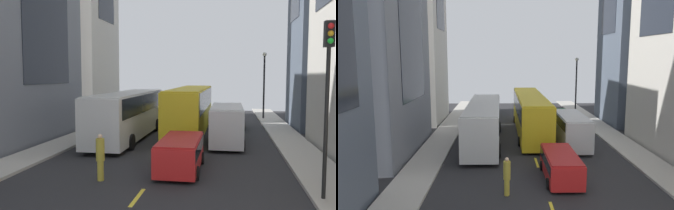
{
  "view_description": "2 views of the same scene",
  "coord_description": "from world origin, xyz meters",
  "views": [
    {
      "loc": [
        3.36,
        -26.51,
        4.54
      ],
      "look_at": [
        -1.53,
        1.4,
        2.21
      ],
      "focal_mm": 37.88,
      "sensor_mm": 36.0,
      "label": 1
    },
    {
      "loc": [
        -2.45,
        -28.2,
        7.22
      ],
      "look_at": [
        -1.93,
        2.2,
        2.56
      ],
      "focal_mm": 34.78,
      "sensor_mm": 36.0,
      "label": 2
    }
  ],
  "objects": [
    {
      "name": "ground_plane",
      "position": [
        0.0,
        0.0,
        0.0
      ],
      "size": [
        41.3,
        41.3,
        0.0
      ],
      "primitive_type": "plane",
      "color": "#28282B"
    },
    {
      "name": "sidewalk_west",
      "position": [
        -7.48,
        0.0,
        0.07
      ],
      "size": [
        2.33,
        44.0,
        0.15
      ],
      "primitive_type": "cube",
      "color": "#B2ADA3",
      "rests_on": "ground"
    },
    {
      "name": "sidewalk_east",
      "position": [
        7.48,
        0.0,
        0.07
      ],
      "size": [
        2.33,
        44.0,
        0.15
      ],
      "primitive_type": "cube",
      "color": "#B2ADA3",
      "rests_on": "ground"
    },
    {
      "name": "lane_stripe_1",
      "position": [
        0.0,
        -14.0,
        0.01
      ],
      "size": [
        0.16,
        2.0,
        0.01
      ],
      "primitive_type": "cube",
      "color": "yellow",
      "rests_on": "ground"
    },
    {
      "name": "lane_stripe_2",
      "position": [
        0.0,
        -7.0,
        0.01
      ],
      "size": [
        0.16,
        2.0,
        0.01
      ],
      "primitive_type": "cube",
      "color": "yellow",
      "rests_on": "ground"
    },
    {
      "name": "lane_stripe_3",
      "position": [
        0.0,
        0.0,
        0.01
      ],
      "size": [
        0.16,
        2.0,
        0.01
      ],
      "primitive_type": "cube",
      "color": "yellow",
      "rests_on": "ground"
    },
    {
      "name": "lane_stripe_4",
      "position": [
        0.0,
        7.0,
        0.01
      ],
      "size": [
        0.16,
        2.0,
        0.01
      ],
      "primitive_type": "cube",
      "color": "yellow",
      "rests_on": "ground"
    },
    {
      "name": "lane_stripe_5",
      "position": [
        0.0,
        14.0,
        0.01
      ],
      "size": [
        0.16,
        2.0,
        0.01
      ],
      "primitive_type": "cube",
      "color": "yellow",
      "rests_on": "ground"
    },
    {
      "name": "lane_stripe_6",
      "position": [
        0.0,
        21.0,
        0.01
      ],
      "size": [
        0.16,
        2.0,
        0.01
      ],
      "primitive_type": "cube",
      "color": "yellow",
      "rests_on": "ground"
    },
    {
      "name": "city_bus_white",
      "position": [
        -3.83,
        -1.94,
        2.01
      ],
      "size": [
        2.8,
        12.38,
        3.35
      ],
      "color": "silver",
      "rests_on": "ground"
    },
    {
      "name": "streetcar_yellow",
      "position": [
        0.31,
        1.67,
        2.13
      ],
      "size": [
        2.7,
        14.41,
        3.59
      ],
      "color": "yellow",
      "rests_on": "ground"
    },
    {
      "name": "delivery_van_white",
      "position": [
        3.19,
        -3.06,
        1.51
      ],
      "size": [
        2.25,
        5.84,
        2.58
      ],
      "color": "white",
      "rests_on": "ground"
    },
    {
      "name": "car_red_0",
      "position": [
        1.07,
        -9.96,
        0.93
      ],
      "size": [
        2.02,
        4.65,
        1.58
      ],
      "color": "red",
      "rests_on": "ground"
    },
    {
      "name": "car_green_1",
      "position": [
        3.59,
        4.34,
        0.91
      ],
      "size": [
        2.09,
        4.25,
        1.54
      ],
      "color": "#1E7238",
      "rests_on": "ground"
    },
    {
      "name": "car_green_2",
      "position": [
        -3.81,
        11.52,
        0.89
      ],
      "size": [
        1.87,
        4.45,
        1.5
      ],
      "color": "#1E7238",
      "rests_on": "ground"
    },
    {
      "name": "pedestrian_waiting_curb",
      "position": [
        -2.13,
        -12.17,
        1.09
      ],
      "size": [
        0.37,
        0.37,
        2.05
      ],
      "rotation": [
        0.0,
        0.0,
        4.56
      ],
      "color": "gold",
      "rests_on": "ground"
    },
    {
      "name": "traffic_light_near_corner",
      "position": [
        6.72,
        -13.36,
        4.49
      ],
      "size": [
        0.32,
        0.44,
        6.29
      ],
      "color": "black",
      "rests_on": "ground"
    },
    {
      "name": "streetlamp_near",
      "position": [
        6.82,
        11.34,
        4.34
      ],
      "size": [
        0.44,
        0.44,
        6.81
      ],
      "color": "black",
      "rests_on": "ground"
    }
  ]
}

